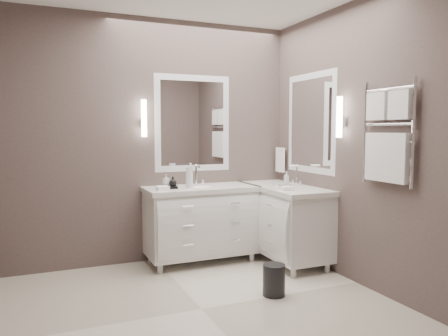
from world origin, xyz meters
name	(u,v)px	position (x,y,z in m)	size (l,w,h in m)	color
floor	(201,310)	(0.00, 0.00, -0.01)	(3.20, 3.00, 0.01)	#EEE4D0
wall_back	(154,141)	(0.00, 1.50, 1.35)	(3.20, 0.01, 2.70)	#4F423F
wall_front	(308,156)	(0.00, -1.50, 1.35)	(3.20, 0.01, 2.70)	#4F423F
wall_right	(360,143)	(1.60, 0.00, 1.35)	(0.01, 3.00, 2.70)	#4F423F
vanity_back	(201,219)	(0.45, 1.23, 0.49)	(1.24, 0.59, 0.97)	white
vanity_right	(284,218)	(1.33, 0.90, 0.49)	(0.59, 1.24, 0.97)	white
mirror_back	(193,123)	(0.45, 1.49, 1.55)	(0.90, 0.02, 1.10)	white
mirror_right	(311,123)	(1.59, 0.80, 1.55)	(0.02, 0.90, 1.10)	white
sconce_back	(144,119)	(-0.13, 1.43, 1.59)	(0.06, 0.06, 0.40)	white
sconce_right	(339,118)	(1.53, 0.22, 1.59)	(0.06, 0.06, 0.40)	white
towel_bar_corner	(280,159)	(1.54, 1.36, 1.12)	(0.03, 0.22, 0.30)	white
towel_ladder	(387,140)	(1.55, -0.40, 1.39)	(0.06, 0.58, 0.90)	white
waste_bin	(274,280)	(0.70, 0.03, 0.14)	(0.20, 0.20, 0.28)	black
amenity_tray_back	(169,187)	(0.09, 1.21, 0.86)	(0.17, 0.13, 0.03)	black
amenity_tray_right	(286,187)	(1.24, 0.72, 0.86)	(0.13, 0.18, 0.03)	black
water_bottle	(189,178)	(0.29, 1.16, 0.96)	(0.08, 0.08, 0.22)	silver
soap_bottle_a	(166,180)	(0.06, 1.23, 0.94)	(0.06, 0.06, 0.13)	white
soap_bottle_b	(173,181)	(0.12, 1.18, 0.93)	(0.08, 0.08, 0.10)	black
soap_bottle_c	(286,179)	(1.24, 0.72, 0.95)	(0.06, 0.06, 0.16)	white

